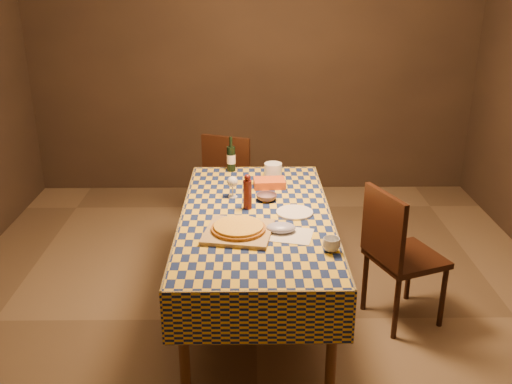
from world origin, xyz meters
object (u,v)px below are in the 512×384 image
dining_table (256,225)px  cutting_board (239,232)px  wine_bottle (231,158)px  chair_right (396,250)px  pizza (239,228)px  chair_far (232,179)px  bowl (267,197)px  white_plate (295,212)px

dining_table → cutting_board: (-0.10, -0.28, 0.09)m
wine_bottle → chair_right: size_ratio=0.29×
dining_table → pizza: bearing=-110.4°
chair_far → chair_right: (1.09, -1.35, 0.00)m
pizza → wine_bottle: size_ratio=1.58×
wine_bottle → chair_right: bearing=-38.2°
wine_bottle → chair_far: (-0.02, 0.50, -0.35)m
dining_table → pizza: (-0.10, -0.28, 0.12)m
cutting_board → chair_right: size_ratio=0.41×
cutting_board → wine_bottle: (-0.07, 1.11, 0.09)m
cutting_board → pizza: (0.00, 0.00, 0.03)m
chair_far → wine_bottle: bearing=-88.1°
bowl → chair_far: bearing=103.7°
chair_right → cutting_board: bearing=-165.2°
cutting_board → bowl: bowl is taller
pizza → bowl: 0.54m
cutting_board → bowl: size_ratio=2.76×
chair_far → chair_right: size_ratio=1.00×
bowl → chair_right: bearing=-16.7°
cutting_board → wine_bottle: 1.12m
pizza → wine_bottle: (-0.07, 1.11, 0.06)m
pizza → chair_far: 1.64m
wine_bottle → white_plate: 0.93m
pizza → cutting_board: bearing=0.0°
pizza → chair_far: (-0.09, 1.61, -0.29)m
cutting_board → chair_right: bearing=14.8°
wine_bottle → chair_far: wine_bottle is taller
dining_table → chair_far: size_ratio=1.98×
cutting_board → bowl: bearing=71.0°
dining_table → chair_right: chair_right is taller
bowl → wine_bottle: (-0.25, 0.60, 0.08)m
dining_table → white_plate: 0.26m
chair_far → pizza: bearing=-86.8°
dining_table → bowl: size_ratio=13.46×
cutting_board → chair_right: (1.00, 0.27, -0.26)m
cutting_board → bowl: (0.18, 0.51, 0.01)m
wine_bottle → white_plate: size_ratio=1.16×
wine_bottle → pizza: bearing=-86.2°
chair_right → wine_bottle: bearing=141.8°
pizza → wine_bottle: 1.12m
dining_table → white_plate: size_ratio=8.01×
chair_far → chair_right: 1.74m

